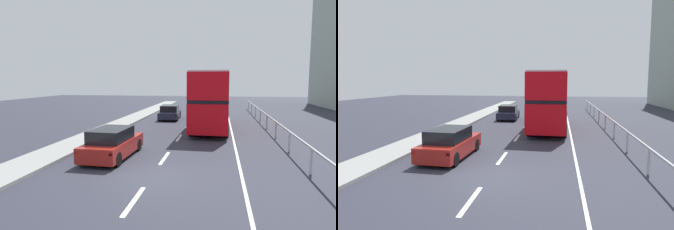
{
  "view_description": "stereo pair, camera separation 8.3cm",
  "coord_description": "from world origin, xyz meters",
  "views": [
    {
      "loc": [
        2.56,
        -11.01,
        3.71
      ],
      "look_at": [
        -0.52,
        6.86,
        1.62
      ],
      "focal_mm": 32.21,
      "sensor_mm": 36.0,
      "label": 1
    },
    {
      "loc": [
        2.64,
        -11.0,
        3.71
      ],
      "look_at": [
        -0.52,
        6.86,
        1.62
      ],
      "focal_mm": 32.21,
      "sensor_mm": 36.0,
      "label": 2
    }
  ],
  "objects": [
    {
      "name": "near_sidewalk_kerb",
      "position": [
        -5.67,
        0.0,
        0.07
      ],
      "size": [
        2.07,
        80.0,
        0.14
      ],
      "primitive_type": "cube",
      "color": "gray",
      "rests_on": "ground"
    },
    {
      "name": "bridge_side_railing",
      "position": [
        6.17,
        9.0,
        0.9
      ],
      "size": [
        0.1,
        42.0,
        1.09
      ],
      "color": "#ACABAF",
      "rests_on": "ground"
    },
    {
      "name": "sedan_car_ahead",
      "position": [
        -2.13,
        17.3,
        0.65
      ],
      "size": [
        1.96,
        4.29,
        1.36
      ],
      "rotation": [
        0.0,
        0.0,
        0.04
      ],
      "color": "#202438",
      "rests_on": "ground"
    },
    {
      "name": "hatchback_car_near",
      "position": [
        -2.49,
        2.58,
        0.69
      ],
      "size": [
        1.91,
        4.44,
        1.45
      ],
      "rotation": [
        0.0,
        0.0,
        -0.03
      ],
      "color": "maroon",
      "rests_on": "ground"
    },
    {
      "name": "ground_plane",
      "position": [
        0.0,
        0.0,
        -0.05
      ],
      "size": [
        73.87,
        120.0,
        0.1
      ],
      "primitive_type": "cube",
      "color": "#292A35"
    },
    {
      "name": "double_decker_bus_red",
      "position": [
        1.96,
        12.31,
        2.32
      ],
      "size": [
        2.83,
        10.18,
        4.34
      ],
      "rotation": [
        0.0,
        0.0,
        -0.03
      ],
      "color": "red",
      "rests_on": "ground"
    },
    {
      "name": "lane_paint_markings",
      "position": [
        2.15,
        8.66,
        0.0
      ],
      "size": [
        3.6,
        46.0,
        0.01
      ],
      "color": "silver",
      "rests_on": "ground"
    }
  ]
}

